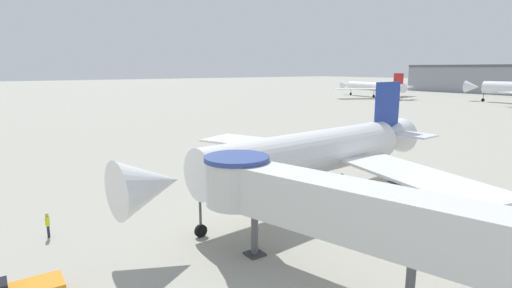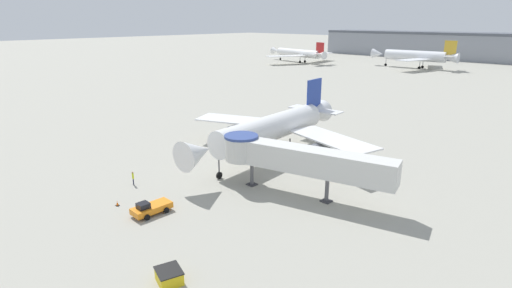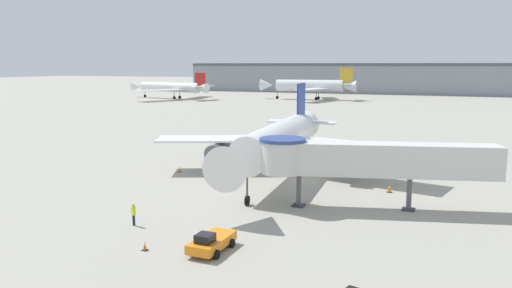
% 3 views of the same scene
% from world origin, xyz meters
% --- Properties ---
extents(ground_plane, '(800.00, 800.00, 0.00)m').
position_xyz_m(ground_plane, '(0.00, 0.00, 0.00)').
color(ground_plane, '#9E9B8E').
extents(main_airplane, '(31.30, 31.23, 10.16)m').
position_xyz_m(main_airplane, '(-2.85, -0.49, 4.29)').
color(main_airplane, white).
rests_on(main_airplane, ground_plane).
extents(jet_bridge, '(20.17, 7.80, 6.13)m').
position_xyz_m(jet_bridge, '(7.49, -9.01, 4.44)').
color(jet_bridge, silver).
rests_on(jet_bridge, ground_plane).
extents(traffic_cone_starboard_wing, '(0.49, 0.49, 0.81)m').
position_xyz_m(traffic_cone_starboard_wing, '(9.32, -2.32, 0.39)').
color(traffic_cone_starboard_wing, black).
rests_on(traffic_cone_starboard_wing, ground_plane).
extents(traffic_cone_port_wing, '(0.41, 0.41, 0.68)m').
position_xyz_m(traffic_cone_port_wing, '(-14.80, -1.74, 0.33)').
color(traffic_cone_port_wing, black).
rests_on(traffic_cone_port_wing, ground_plane).
extents(ground_crew_marshaller, '(0.39, 0.32, 1.77)m').
position_xyz_m(ground_crew_marshaller, '(-8.10, -20.32, 1.02)').
color(ground_crew_marshaller, '#1E2338').
rests_on(ground_crew_marshaller, ground_plane).
extents(background_jet_red_tail, '(35.51, 38.40, 9.66)m').
position_xyz_m(background_jet_red_tail, '(-82.27, 108.71, 4.26)').
color(background_jet_red_tail, white).
rests_on(background_jet_red_tail, ground_plane).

